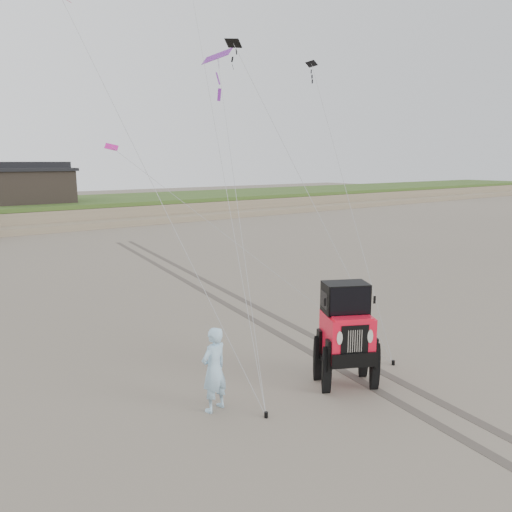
% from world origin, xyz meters
% --- Properties ---
extents(ground, '(160.00, 160.00, 0.00)m').
position_xyz_m(ground, '(0.00, 0.00, 0.00)').
color(ground, '#6B6054').
rests_on(ground, ground).
extents(dune_ridge, '(160.00, 14.25, 1.73)m').
position_xyz_m(dune_ridge, '(0.00, 37.50, 0.82)').
color(dune_ridge, '#7A6B54').
rests_on(dune_ridge, ground).
extents(cabin, '(6.40, 5.40, 3.35)m').
position_xyz_m(cabin, '(2.00, 37.00, 3.24)').
color(cabin, black).
rests_on(cabin, dune_ridge).
extents(jeep, '(4.37, 5.61, 1.92)m').
position_xyz_m(jeep, '(-0.01, -0.16, 0.96)').
color(jeep, red).
rests_on(jeep, ground).
extents(man, '(0.74, 0.57, 1.80)m').
position_xyz_m(man, '(-3.06, 0.67, 0.90)').
color(man, '#8CC4D9').
rests_on(man, ground).
extents(kite_flock, '(7.56, 7.23, 7.16)m').
position_xyz_m(kite_flock, '(1.69, 9.37, 9.30)').
color(kite_flock, red).
rests_on(kite_flock, ground).
extents(stake_main, '(0.08, 0.08, 0.12)m').
position_xyz_m(stake_main, '(-2.41, -0.24, 0.06)').
color(stake_main, black).
rests_on(stake_main, ground).
extents(stake_aux, '(0.08, 0.08, 0.12)m').
position_xyz_m(stake_aux, '(1.83, -0.11, 0.06)').
color(stake_aux, black).
rests_on(stake_aux, ground).
extents(tire_tracks, '(5.22, 29.74, 0.01)m').
position_xyz_m(tire_tracks, '(2.00, 8.00, 0.00)').
color(tire_tracks, '#4C443D').
rests_on(tire_tracks, ground).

